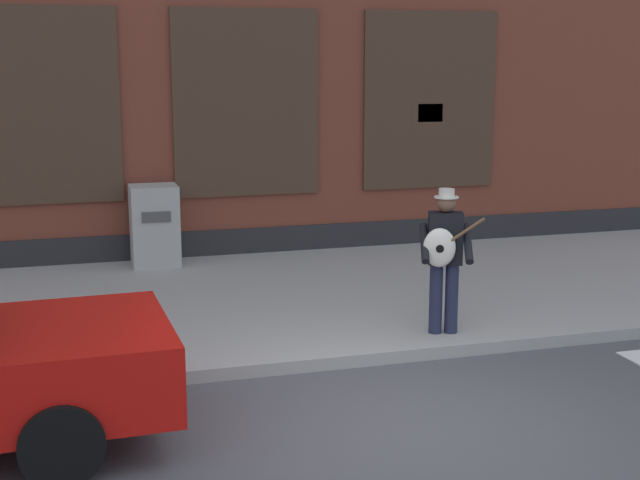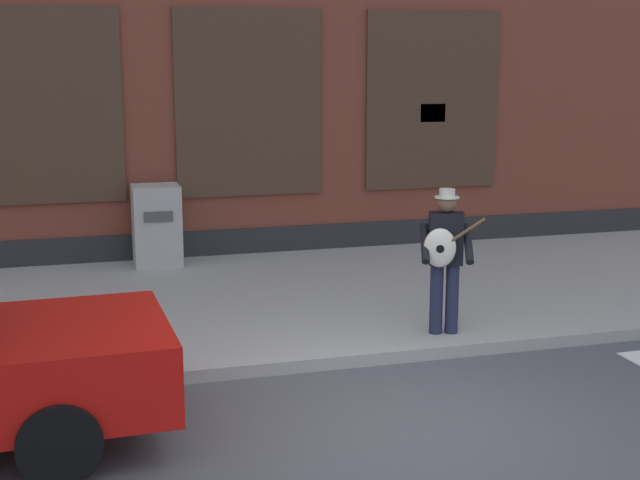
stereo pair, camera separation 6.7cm
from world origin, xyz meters
name	(u,v)px [view 1 (the left image)]	position (x,y,z in m)	size (l,w,h in m)	color
ground_plane	(406,427)	(0.00, 0.00, 0.00)	(160.00, 160.00, 0.00)	#4C4C51
sidewalk	(289,299)	(0.00, 4.24, 0.07)	(28.00, 5.30, 0.14)	#9E9E99
busker	(444,253)	(1.25, 2.05, 1.09)	(0.72, 0.67, 1.67)	#1E233D
utility_box	(155,226)	(-1.53, 6.43, 0.75)	(0.71, 0.63, 1.22)	#ADADA8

